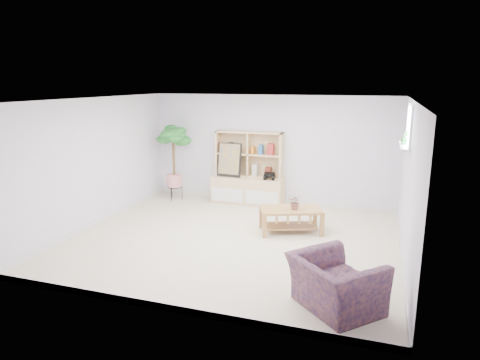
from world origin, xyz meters
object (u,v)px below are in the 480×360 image
(storage_unit, at_px, (248,168))
(coffee_table, at_px, (291,220))
(floor_tree, at_px, (174,163))
(armchair, at_px, (336,280))

(storage_unit, xyz_separation_m, coffee_table, (1.30, -1.56, -0.58))
(floor_tree, relative_size, armchair, 1.74)
(storage_unit, xyz_separation_m, armchair, (2.36, -4.03, -0.44))
(coffee_table, height_order, armchair, armchair)
(coffee_table, xyz_separation_m, floor_tree, (-3.00, 1.33, 0.64))
(storage_unit, relative_size, coffee_table, 1.47)
(coffee_table, height_order, floor_tree, floor_tree)
(coffee_table, distance_m, armchair, 2.69)
(coffee_table, bearing_deg, storage_unit, 108.10)
(storage_unit, relative_size, floor_tree, 0.93)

